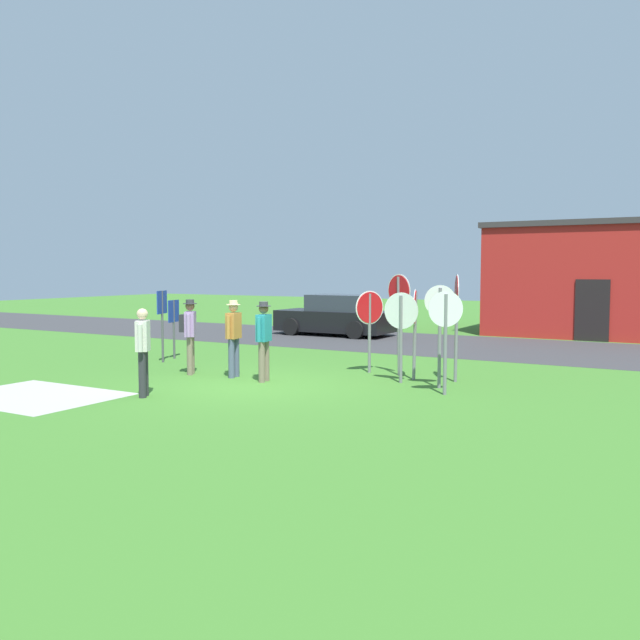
# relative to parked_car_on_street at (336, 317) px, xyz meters

# --- Properties ---
(ground_plane) EXTENTS (80.00, 80.00, 0.00)m
(ground_plane) POSITION_rel_parked_car_on_street_xyz_m (3.63, -10.28, -0.69)
(ground_plane) COLOR #3D7528
(street_asphalt) EXTENTS (60.00, 6.40, 0.01)m
(street_asphalt) POSITION_rel_parked_car_on_street_xyz_m (3.63, -0.99, -0.68)
(street_asphalt) COLOR #38383A
(street_asphalt) RESTS_ON ground
(concrete_path) EXTENTS (3.20, 2.40, 0.01)m
(concrete_path) POSITION_rel_parked_car_on_street_xyz_m (0.69, -13.44, -0.69)
(concrete_path) COLOR #ADAAA3
(concrete_path) RESTS_ON ground
(building_background) EXTENTS (7.91, 4.95, 4.14)m
(building_background) POSITION_rel_parked_car_on_street_xyz_m (8.53, 4.83, 1.39)
(building_background) COLOR #B2231E
(building_background) RESTS_ON ground
(parked_car_on_street) EXTENTS (4.32, 2.05, 1.51)m
(parked_car_on_street) POSITION_rel_parked_car_on_street_xyz_m (0.00, 0.00, 0.00)
(parked_car_on_street) COLOR black
(parked_car_on_street) RESTS_ON ground
(stop_sign_center_cluster) EXTENTS (0.78, 0.09, 1.94)m
(stop_sign_center_cluster) POSITION_rel_parked_car_on_street_xyz_m (6.22, -8.54, 0.63)
(stop_sign_center_cluster) COLOR slate
(stop_sign_center_cluster) RESTS_ON ground
(stop_sign_nearest) EXTENTS (0.55, 0.44, 2.01)m
(stop_sign_nearest) POSITION_rel_parked_car_on_street_xyz_m (7.50, -9.38, 0.67)
(stop_sign_nearest) COLOR slate
(stop_sign_nearest) RESTS_ON ground
(stop_sign_rear_right) EXTENTS (0.26, 0.76, 2.00)m
(stop_sign_rear_right) POSITION_rel_parked_car_on_street_xyz_m (6.33, -8.02, 0.67)
(stop_sign_rear_right) COLOR slate
(stop_sign_rear_right) RESTS_ON ground
(stop_sign_leaning_right) EXTENTS (0.35, 0.77, 2.33)m
(stop_sign_leaning_right) POSITION_rel_parked_car_on_street_xyz_m (7.20, -7.82, 0.92)
(stop_sign_leaning_right) COLOR slate
(stop_sign_leaning_right) RESTS_ON ground
(stop_sign_tallest) EXTENTS (0.70, 0.36, 2.33)m
(stop_sign_tallest) POSITION_rel_parked_car_on_street_xyz_m (5.77, -7.61, 0.90)
(stop_sign_tallest) COLOR slate
(stop_sign_tallest) RESTS_ON ground
(stop_sign_far_back) EXTENTS (0.39, 0.70, 1.93)m
(stop_sign_far_back) POSITION_rel_parked_car_on_street_xyz_m (5.01, -7.57, 0.62)
(stop_sign_far_back) COLOR slate
(stop_sign_far_back) RESTS_ON ground
(stop_sign_low_front) EXTENTS (0.58, 0.27, 2.11)m
(stop_sign_low_front) POSITION_rel_parked_car_on_street_xyz_m (7.15, -8.72, 0.72)
(stop_sign_low_front) COLOR slate
(stop_sign_low_front) RESTS_ON ground
(person_with_sunhat) EXTENTS (0.31, 0.57, 1.74)m
(person_with_sunhat) POSITION_rel_parked_car_on_street_xyz_m (2.66, -9.72, 0.30)
(person_with_sunhat) COLOR #4C5670
(person_with_sunhat) RESTS_ON ground
(person_holding_notes) EXTENTS (0.32, 0.56, 1.74)m
(person_holding_notes) POSITION_rel_parked_car_on_street_xyz_m (3.58, -9.86, 0.30)
(person_holding_notes) COLOR #7A6B56
(person_holding_notes) RESTS_ON ground
(person_in_teal) EXTENTS (0.46, 0.50, 1.74)m
(person_in_teal) POSITION_rel_parked_car_on_street_xyz_m (1.51, -9.87, 0.32)
(person_in_teal) COLOR #7A6B56
(person_in_teal) RESTS_ON ground
(person_in_dark_shirt) EXTENTS (0.38, 0.49, 1.69)m
(person_in_dark_shirt) POSITION_rel_parked_car_on_street_xyz_m (2.58, -12.43, 0.26)
(person_in_dark_shirt) COLOR #2D2D33
(person_in_dark_shirt) RESTS_ON ground
(info_panel_leftmost) EXTENTS (0.18, 0.59, 1.60)m
(info_panel_leftmost) POSITION_rel_parked_car_on_street_xyz_m (-0.69, -7.98, 0.41)
(info_panel_leftmost) COLOR #4C4C51
(info_panel_leftmost) RESTS_ON ground
(info_panel_middle) EXTENTS (0.23, 0.57, 1.88)m
(info_panel_middle) POSITION_rel_parked_car_on_street_xyz_m (-0.44, -8.69, 0.61)
(info_panel_middle) COLOR #4C4C51
(info_panel_middle) RESTS_ON ground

